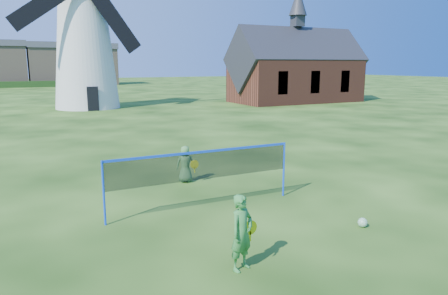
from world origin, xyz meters
name	(u,v)px	position (x,y,z in m)	size (l,w,h in m)	color
ground	(226,207)	(0.00, 0.00, 0.00)	(220.00, 220.00, 0.00)	black
windmill	(84,41)	(0.86, 27.98, 5.60)	(11.46, 5.32, 15.99)	silver
chapel	(296,70)	(20.41, 25.06, 3.09)	(12.99, 6.30, 10.98)	brown
badminton_net	(203,166)	(-0.58, 0.16, 1.14)	(5.05, 0.05, 1.55)	blue
player_girl	(242,233)	(-1.26, -3.15, 0.71)	(0.72, 0.51, 1.42)	#358439
player_boy	(185,164)	(-0.06, 2.73, 0.59)	(0.69, 0.55, 1.17)	#498A43
play_ball	(363,223)	(2.22, -2.63, 0.11)	(0.22, 0.22, 0.22)	green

